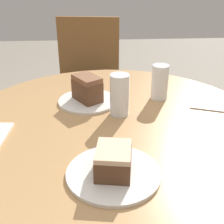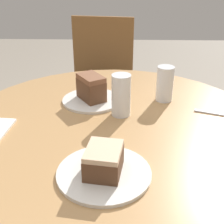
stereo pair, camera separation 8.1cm
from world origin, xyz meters
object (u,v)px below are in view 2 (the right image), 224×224
object	(u,v)px
plate_far	(104,173)
glass_water	(121,98)
plate_near	(92,100)
cake_slice_far	(104,160)
glass_lemonade	(165,86)
cake_slice_near	(91,88)
chair	(100,85)

from	to	relation	value
plate_far	glass_water	world-z (taller)	glass_water
plate_near	glass_water	size ratio (longest dim) A/B	1.51
cake_slice_far	glass_lemonade	distance (m)	0.51
plate_near	cake_slice_far	distance (m)	0.45
cake_slice_near	glass_water	bearing A→B (deg)	-43.40
chair	cake_slice_near	distance (m)	0.81
chair	cake_slice_far	xyz separation A→B (m)	(0.09, -1.20, 0.28)
cake_slice_near	cake_slice_far	xyz separation A→B (m)	(0.07, -0.45, -0.01)
chair	plate_far	distance (m)	1.23
plate_far	cake_slice_far	bearing A→B (deg)	0.00
plate_near	plate_far	distance (m)	0.45
cake_slice_far	glass_water	distance (m)	0.34
plate_far	glass_water	distance (m)	0.35
plate_near	glass_lemonade	world-z (taller)	glass_lemonade
chair	glass_lemonade	xyz separation A→B (m)	(0.30, -0.73, 0.30)
cake_slice_near	glass_lemonade	distance (m)	0.28
cake_slice_near	glass_lemonade	xyz separation A→B (m)	(0.28, 0.02, 0.00)
plate_far	glass_water	size ratio (longest dim) A/B	1.65
cake_slice_far	glass_lemonade	size ratio (longest dim) A/B	0.88
plate_far	cake_slice_near	world-z (taller)	cake_slice_near
plate_near	glass_lemonade	distance (m)	0.29
chair	cake_slice_far	world-z (taller)	chair
chair	cake_slice_far	size ratio (longest dim) A/B	7.34
cake_slice_near	cake_slice_far	bearing A→B (deg)	-81.09
chair	glass_water	world-z (taller)	chair
plate_near	cake_slice_far	xyz separation A→B (m)	(0.07, -0.45, 0.04)
chair	plate_far	xyz separation A→B (m)	(0.09, -1.20, 0.25)
chair	plate_near	distance (m)	0.79
plate_far	cake_slice_far	xyz separation A→B (m)	(0.00, 0.00, 0.04)
plate_far	glass_lemonade	xyz separation A→B (m)	(0.21, 0.47, 0.05)
plate_near	plate_far	world-z (taller)	same
plate_far	cake_slice_near	distance (m)	0.46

